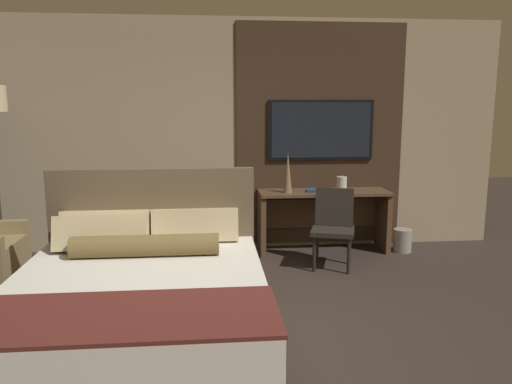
{
  "coord_description": "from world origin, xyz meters",
  "views": [
    {
      "loc": [
        -0.02,
        -3.53,
        1.79
      ],
      "look_at": [
        0.42,
        1.07,
        0.97
      ],
      "focal_mm": 35.0,
      "sensor_mm": 36.0,
      "label": 1
    }
  ],
  "objects_px": {
    "desk_chair": "(334,221)",
    "vase_short": "(342,183)",
    "bed": "(140,306)",
    "desk": "(323,211)",
    "book": "(316,190)",
    "tv": "(321,130)",
    "waste_bin": "(402,240)",
    "vase_tall": "(288,173)"
  },
  "relations": [
    {
      "from": "bed",
      "to": "tv",
      "type": "bearing_deg",
      "value": 54.43
    },
    {
      "from": "vase_short",
      "to": "bed",
      "type": "bearing_deg",
      "value": -131.03
    },
    {
      "from": "bed",
      "to": "vase_short",
      "type": "relative_size",
      "value": 12.47
    },
    {
      "from": "tv",
      "to": "vase_short",
      "type": "distance_m",
      "value": 0.7
    },
    {
      "from": "bed",
      "to": "desk_chair",
      "type": "bearing_deg",
      "value": 44.65
    },
    {
      "from": "desk_chair",
      "to": "desk",
      "type": "bearing_deg",
      "value": 106.46
    },
    {
      "from": "desk",
      "to": "waste_bin",
      "type": "xyz_separation_m",
      "value": [
        0.97,
        -0.14,
        -0.36
      ]
    },
    {
      "from": "desk_chair",
      "to": "vase_short",
      "type": "relative_size",
      "value": 5.17
    },
    {
      "from": "waste_bin",
      "to": "vase_short",
      "type": "bearing_deg",
      "value": 169.81
    },
    {
      "from": "bed",
      "to": "book",
      "type": "relative_size",
      "value": 8.68
    },
    {
      "from": "desk",
      "to": "vase_tall",
      "type": "relative_size",
      "value": 3.29
    },
    {
      "from": "desk_chair",
      "to": "book",
      "type": "height_order",
      "value": "desk_chair"
    },
    {
      "from": "tv",
      "to": "vase_tall",
      "type": "bearing_deg",
      "value": -145.77
    },
    {
      "from": "desk",
      "to": "tv",
      "type": "bearing_deg",
      "value": 90.0
    },
    {
      "from": "tv",
      "to": "desk_chair",
      "type": "xyz_separation_m",
      "value": [
        -0.01,
        -0.78,
        -0.96
      ]
    },
    {
      "from": "vase_short",
      "to": "book",
      "type": "height_order",
      "value": "vase_short"
    },
    {
      "from": "bed",
      "to": "vase_short",
      "type": "bearing_deg",
      "value": 48.97
    },
    {
      "from": "desk",
      "to": "waste_bin",
      "type": "bearing_deg",
      "value": -8.48
    },
    {
      "from": "vase_short",
      "to": "book",
      "type": "xyz_separation_m",
      "value": [
        -0.33,
        -0.07,
        -0.07
      ]
    },
    {
      "from": "bed",
      "to": "waste_bin",
      "type": "height_order",
      "value": "bed"
    },
    {
      "from": "tv",
      "to": "book",
      "type": "distance_m",
      "value": 0.76
    },
    {
      "from": "tv",
      "to": "waste_bin",
      "type": "distance_m",
      "value": 1.68
    },
    {
      "from": "desk",
      "to": "vase_short",
      "type": "height_order",
      "value": "vase_short"
    },
    {
      "from": "bed",
      "to": "desk",
      "type": "relative_size",
      "value": 1.33
    },
    {
      "from": "desk",
      "to": "vase_short",
      "type": "distance_m",
      "value": 0.4
    },
    {
      "from": "book",
      "to": "vase_tall",
      "type": "bearing_deg",
      "value": -175.29
    },
    {
      "from": "vase_short",
      "to": "desk",
      "type": "bearing_deg",
      "value": 177.32
    },
    {
      "from": "tv",
      "to": "waste_bin",
      "type": "relative_size",
      "value": 4.65
    },
    {
      "from": "bed",
      "to": "desk_chair",
      "type": "xyz_separation_m",
      "value": [
        1.87,
        1.85,
        0.14
      ]
    },
    {
      "from": "bed",
      "to": "desk_chair",
      "type": "relative_size",
      "value": 2.41
    },
    {
      "from": "bed",
      "to": "vase_tall",
      "type": "xyz_separation_m",
      "value": [
        1.43,
        2.32,
        0.63
      ]
    },
    {
      "from": "desk",
      "to": "vase_tall",
      "type": "distance_m",
      "value": 0.68
    },
    {
      "from": "desk",
      "to": "vase_short",
      "type": "xyz_separation_m",
      "value": [
        0.22,
        -0.01,
        0.33
      ]
    },
    {
      "from": "book",
      "to": "tv",
      "type": "bearing_deg",
      "value": 69.35
    },
    {
      "from": "desk_chair",
      "to": "vase_short",
      "type": "distance_m",
      "value": 0.7
    },
    {
      "from": "tv",
      "to": "book",
      "type": "bearing_deg",
      "value": -110.65
    },
    {
      "from": "tv",
      "to": "vase_short",
      "type": "bearing_deg",
      "value": -43.56
    },
    {
      "from": "desk_chair",
      "to": "book",
      "type": "bearing_deg",
      "value": 118.15
    },
    {
      "from": "tv",
      "to": "vase_tall",
      "type": "height_order",
      "value": "tv"
    },
    {
      "from": "waste_bin",
      "to": "book",
      "type": "bearing_deg",
      "value": 176.48
    },
    {
      "from": "vase_tall",
      "to": "desk",
      "type": "bearing_deg",
      "value": 13.28
    },
    {
      "from": "book",
      "to": "desk",
      "type": "bearing_deg",
      "value": 36.61
    }
  ]
}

